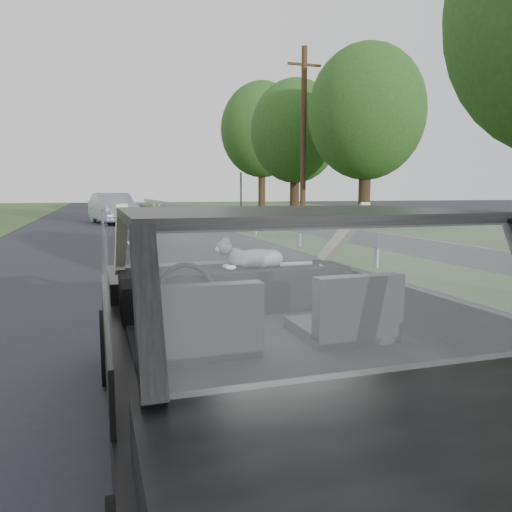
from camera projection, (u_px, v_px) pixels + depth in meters
ground at (264, 444)px, 3.05m from camera, size 140.00×140.00×0.00m
subject_car at (264, 329)px, 2.95m from camera, size 1.80×4.00×1.45m
dashboard at (236, 289)px, 3.53m from camera, size 1.58×0.45×0.30m
driver_seat at (208, 321)px, 2.54m from camera, size 0.50×0.72×0.42m
passenger_seat at (348, 309)px, 2.78m from camera, size 0.50×0.72×0.42m
steering_wheel at (187, 290)px, 3.12m from camera, size 0.36×0.36×0.04m
cat at (256, 257)px, 3.49m from camera, size 0.52×0.19×0.23m
guardrail at (296, 226)px, 13.72m from camera, size 0.05×90.00×0.32m
other_car at (113, 208)px, 23.91m from camera, size 2.58×4.69×1.46m
highway_sign at (241, 196)px, 28.04m from camera, size 0.41×1.02×2.59m
utility_pole at (304, 137)px, 22.77m from camera, size 0.33×0.33×7.98m
tree_1 at (366, 139)px, 21.12m from camera, size 5.82×5.82×7.45m
tree_2 at (295, 152)px, 27.12m from camera, size 5.94×5.94×7.34m
tree_3 at (262, 149)px, 38.73m from camera, size 6.80×6.80×9.64m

